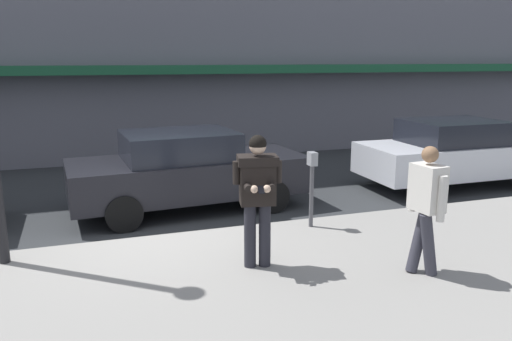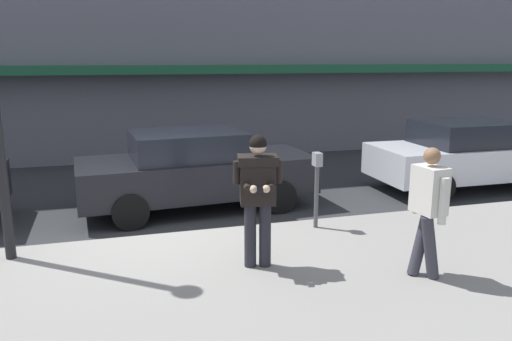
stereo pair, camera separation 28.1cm
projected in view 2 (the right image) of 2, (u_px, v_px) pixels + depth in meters
name	position (u px, v px, depth m)	size (l,w,h in m)	color
ground_plane	(158.00, 238.00, 8.26)	(80.00, 80.00, 0.00)	#2B2D30
sidewalk	(266.00, 306.00, 5.83)	(32.00, 5.30, 0.14)	gray
curb_paint_line	(217.00, 231.00, 8.57)	(28.00, 0.12, 0.01)	silver
parked_sedan_mid	(195.00, 169.00, 9.73)	(4.63, 2.19, 1.54)	black
parked_sedan_far	(470.00, 154.00, 11.23)	(4.51, 1.95, 1.54)	silver
man_texting_on_phone	(258.00, 187.00, 6.54)	(0.64, 0.63, 1.81)	#23232B
pedestrian_in_light_coat	(428.00, 205.00, 6.26)	(0.36, 0.60, 1.70)	#33333D
parking_meter	(317.00, 179.00, 8.16)	(0.12, 0.18, 1.27)	#4C4C51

